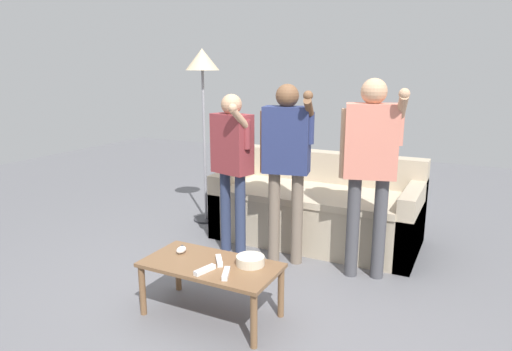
# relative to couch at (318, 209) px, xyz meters

# --- Properties ---
(ground_plane) EXTENTS (12.00, 12.00, 0.00)m
(ground_plane) POSITION_rel_couch_xyz_m (-0.18, -1.43, -0.30)
(ground_plane) COLOR slate
(couch) EXTENTS (1.92, 0.92, 0.82)m
(couch) POSITION_rel_couch_xyz_m (0.00, 0.00, 0.00)
(couch) COLOR #B7A88E
(couch) RESTS_ON ground
(coffee_table) EXTENTS (0.92, 0.47, 0.38)m
(coffee_table) POSITION_rel_couch_xyz_m (-0.16, -1.70, 0.03)
(coffee_table) COLOR brown
(coffee_table) RESTS_ON ground
(snack_bowl) EXTENTS (0.19, 0.19, 0.06)m
(snack_bowl) POSITION_rel_couch_xyz_m (0.09, -1.60, 0.11)
(snack_bowl) COLOR beige
(snack_bowl) RESTS_ON coffee_table
(game_remote_nunchuk) EXTENTS (0.06, 0.09, 0.05)m
(game_remote_nunchuk) POSITION_rel_couch_xyz_m (-0.44, -1.64, 0.10)
(game_remote_nunchuk) COLOR white
(game_remote_nunchuk) RESTS_ON coffee_table
(floor_lamp) EXTENTS (0.35, 0.35, 1.85)m
(floor_lamp) POSITION_rel_couch_xyz_m (-1.29, -0.02, 1.31)
(floor_lamp) COLOR #2D2D33
(floor_lamp) RESTS_ON ground
(player_left) EXTENTS (0.41, 0.38, 1.44)m
(player_left) POSITION_rel_couch_xyz_m (-0.56, -0.69, 0.60)
(player_left) COLOR #2D3856
(player_left) RESTS_ON ground
(player_center) EXTENTS (0.48, 0.30, 1.53)m
(player_center) POSITION_rel_couch_xyz_m (-0.06, -0.65, 0.66)
(player_center) COLOR #756656
(player_center) RESTS_ON ground
(player_right) EXTENTS (0.50, 0.31, 1.58)m
(player_right) POSITION_rel_couch_xyz_m (0.62, -0.63, 0.69)
(player_right) COLOR #47474C
(player_right) RESTS_ON ground
(game_remote_wand_near) EXTENTS (0.12, 0.15, 0.03)m
(game_remote_wand_near) POSITION_rel_couch_xyz_m (-0.11, -1.66, 0.09)
(game_remote_wand_near) COLOR white
(game_remote_wand_near) RESTS_ON coffee_table
(game_remote_wand_far) EXTENTS (0.09, 0.16, 0.03)m
(game_remote_wand_far) POSITION_rel_couch_xyz_m (0.03, -1.81, 0.09)
(game_remote_wand_far) COLOR white
(game_remote_wand_far) RESTS_ON coffee_table
(game_remote_wand_spare) EXTENTS (0.08, 0.16, 0.03)m
(game_remote_wand_spare) POSITION_rel_couch_xyz_m (-0.12, -1.83, 0.09)
(game_remote_wand_spare) COLOR white
(game_remote_wand_spare) RESTS_ON coffee_table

